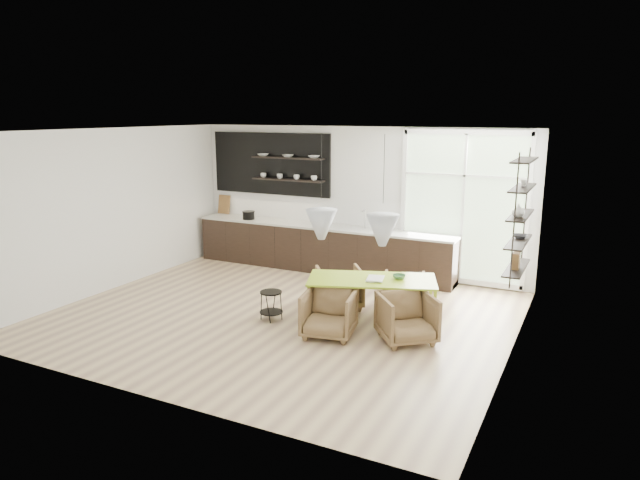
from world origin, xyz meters
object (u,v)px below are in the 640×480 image
at_px(armchair_back_right, 404,292).
at_px(wire_stool, 271,302).
at_px(armchair_back_left, 339,287).
at_px(armchair_front_right, 407,318).
at_px(dining_table, 372,282).
at_px(armchair_front_left, 329,314).

height_order(armchair_back_right, wire_stool, armchair_back_right).
relative_size(armchair_back_left, armchair_front_right, 0.97).
bearing_deg(armchair_back_left, wire_stool, 21.21).
height_order(dining_table, wire_stool, dining_table).
height_order(dining_table, armchair_front_right, dining_table).
distance_m(dining_table, armchair_front_left, 0.90).
height_order(armchair_back_right, armchair_front_left, armchair_front_left).
bearing_deg(armchair_front_left, wire_stool, 158.92).
bearing_deg(armchair_front_left, armchair_front_right, 4.74).
bearing_deg(armchair_front_left, armchair_back_left, 96.32).
bearing_deg(armchair_back_right, dining_table, 53.36).
bearing_deg(wire_stool, dining_table, 21.98).
bearing_deg(dining_table, armchair_back_right, 50.97).
xyz_separation_m(armchair_back_left, armchair_front_right, (1.46, -0.91, 0.01)).
xyz_separation_m(armchair_front_left, armchair_front_right, (1.07, 0.31, 0.01)).
height_order(armchair_front_right, wire_stool, armchair_front_right).
relative_size(dining_table, armchair_front_right, 2.79).
xyz_separation_m(armchair_back_right, armchair_front_left, (-0.63, -1.54, 0.03)).
bearing_deg(armchair_back_right, armchair_front_left, 50.48).
bearing_deg(wire_stool, armchair_back_right, 38.39).
distance_m(armchair_front_left, armchair_front_right, 1.11).
height_order(dining_table, armchair_front_left, dining_table).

